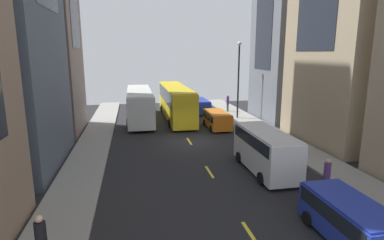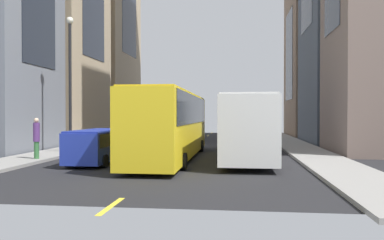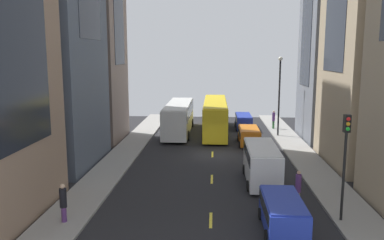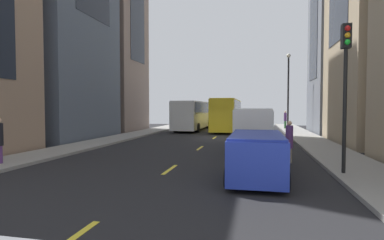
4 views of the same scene
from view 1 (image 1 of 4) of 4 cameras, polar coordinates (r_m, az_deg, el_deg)
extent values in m
plane|color=black|center=(26.17, -0.49, -3.92)|extent=(42.19, 42.19, 0.00)
cube|color=gray|center=(25.97, -17.63, -4.47)|extent=(2.68, 44.00, 0.15)
cube|color=gray|center=(28.52, 15.05, -2.84)|extent=(2.68, 44.00, 0.15)
cube|color=yellow|center=(13.70, 10.73, -19.90)|extent=(0.16, 2.00, 0.01)
cube|color=yellow|center=(19.68, 3.21, -9.43)|extent=(0.16, 2.00, 0.01)
cube|color=yellow|center=(26.17, -0.49, -3.91)|extent=(0.16, 2.00, 0.01)
cube|color=yellow|center=(32.87, -2.68, -0.60)|extent=(0.16, 2.00, 0.01)
cube|color=yellow|center=(39.67, -4.11, 1.58)|extent=(0.16, 2.00, 0.01)
cube|color=yellow|center=(46.53, -5.13, 3.12)|extent=(0.16, 2.00, 0.01)
cube|color=slate|center=(37.36, 20.40, 19.25)|extent=(9.65, 7.56, 24.68)
cube|color=#1E232D|center=(37.36, 20.40, 19.25)|extent=(9.75, 4.16, 13.57)
cube|color=silver|center=(34.44, -9.51, 2.83)|extent=(2.55, 11.96, 3.00)
cube|color=black|center=(34.31, -9.56, 4.23)|extent=(2.60, 11.01, 1.20)
cube|color=beige|center=(34.23, -9.60, 5.37)|extent=(2.45, 11.49, 0.08)
cylinder|color=black|center=(38.30, -11.35, 1.75)|extent=(0.46, 1.00, 1.00)
cylinder|color=black|center=(38.35, -7.84, 1.88)|extent=(0.46, 1.00, 1.00)
cylinder|color=black|center=(31.03, -11.42, -0.66)|extent=(0.46, 1.00, 1.00)
cylinder|color=black|center=(31.08, -7.09, -0.49)|extent=(0.46, 1.00, 1.00)
cube|color=yellow|center=(35.31, -2.99, 3.34)|extent=(2.45, 13.78, 3.30)
cube|color=black|center=(35.19, -3.01, 4.72)|extent=(2.50, 12.67, 1.48)
cube|color=gold|center=(35.09, -3.02, 6.07)|extent=(2.35, 13.22, 0.08)
cylinder|color=black|center=(39.61, -5.43, 2.09)|extent=(0.44, 0.76, 0.76)
cylinder|color=black|center=(39.88, -2.21, 2.20)|extent=(0.44, 0.76, 0.76)
cylinder|color=black|center=(31.28, -3.94, -0.57)|extent=(0.44, 0.76, 0.76)
cylinder|color=black|center=(31.62, 0.12, -0.40)|extent=(0.44, 0.76, 0.76)
cube|color=white|center=(19.82, 13.24, -5.47)|extent=(2.05, 5.98, 2.30)
cube|color=black|center=(19.61, 13.34, -3.36)|extent=(2.09, 5.51, 0.69)
cube|color=silver|center=(19.51, 13.40, -2.13)|extent=(1.97, 5.75, 0.08)
cylinder|color=black|center=(21.42, 8.77, -6.73)|extent=(0.37, 0.72, 0.72)
cylinder|color=black|center=(22.11, 13.41, -6.33)|extent=(0.37, 0.72, 0.72)
cylinder|color=black|center=(18.20, 12.71, -10.36)|extent=(0.37, 0.72, 0.72)
cylinder|color=black|center=(19.00, 18.02, -9.70)|extent=(0.37, 0.72, 0.72)
cube|color=orange|center=(30.64, 4.60, 0.07)|extent=(1.88, 4.44, 1.38)
cube|color=black|center=(30.57, 4.62, 0.71)|extent=(1.92, 4.08, 0.58)
cube|color=#BE6115|center=(30.49, 4.63, 1.41)|extent=(1.81, 4.26, 0.08)
cylinder|color=black|center=(31.84, 2.43, -0.45)|extent=(0.34, 0.62, 0.62)
cylinder|color=black|center=(32.28, 5.43, -0.33)|extent=(0.34, 0.62, 0.62)
cylinder|color=black|center=(29.24, 3.66, -1.60)|extent=(0.34, 0.62, 0.62)
cylinder|color=black|center=(29.71, 6.90, -1.45)|extent=(0.34, 0.62, 0.62)
cube|color=#2338AD|center=(38.47, 1.45, 2.61)|extent=(1.75, 4.70, 1.43)
cube|color=black|center=(38.41, 1.45, 3.15)|extent=(1.78, 4.33, 0.60)
cube|color=navy|center=(38.35, 1.46, 3.72)|extent=(1.68, 4.51, 0.08)
cylinder|color=black|center=(39.82, -0.13, 2.10)|extent=(0.31, 0.62, 0.62)
cylinder|color=black|center=(40.14, 2.13, 2.17)|extent=(0.31, 0.62, 0.62)
cylinder|color=black|center=(37.00, 0.70, 1.33)|extent=(0.31, 0.62, 0.62)
cylinder|color=black|center=(37.35, 3.13, 1.41)|extent=(0.31, 0.62, 0.62)
cube|color=#2338AD|center=(14.12, 26.78, -15.96)|extent=(1.87, 4.30, 1.43)
cube|color=black|center=(13.96, 26.92, -14.63)|extent=(1.91, 3.96, 0.60)
cube|color=navy|center=(13.80, 27.08, -13.17)|extent=(1.80, 4.13, 0.08)
cylinder|color=black|center=(14.88, 20.59, -16.40)|extent=(0.34, 0.62, 0.62)
cylinder|color=black|center=(15.79, 26.14, -15.18)|extent=(0.34, 0.62, 0.62)
cylinder|color=black|center=(11.79, -25.88, -18.59)|extent=(0.36, 0.36, 1.00)
sphere|color=beige|center=(11.49, -26.17, -15.89)|extent=(0.25, 0.25, 0.25)
cylinder|color=#336B38|center=(38.98, 6.52, 2.22)|extent=(0.25, 0.25, 0.89)
cylinder|color=#593372|center=(38.84, 6.56, 3.58)|extent=(0.33, 0.33, 0.98)
sphere|color=beige|center=(38.75, 6.58, 4.47)|extent=(0.25, 0.25, 0.25)
cylinder|color=gray|center=(17.89, 23.19, -11.51)|extent=(0.26, 0.26, 0.70)
cylinder|color=#593372|center=(17.57, 23.44, -8.84)|extent=(0.34, 0.34, 1.08)
sphere|color=tan|center=(17.36, 23.62, -6.84)|extent=(0.22, 0.22, 0.22)
cylinder|color=black|center=(34.81, 8.45, 6.82)|extent=(0.18, 0.18, 7.90)
sphere|color=silver|center=(34.68, 8.66, 13.63)|extent=(0.44, 0.44, 0.44)
camera|label=2|loc=(55.88, -9.60, 7.00)|focal=36.33mm
camera|label=3|loc=(10.44, 143.04, -1.18)|focal=37.17mm
camera|label=4|loc=(9.39, 82.92, -28.58)|focal=28.34mm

